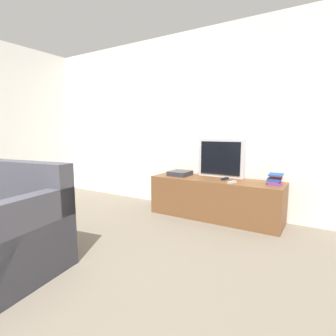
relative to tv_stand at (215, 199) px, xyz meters
The scene contains 7 objects.
wall_back 1.12m from the tv_stand, 133.75° to the left, with size 9.00×0.06×2.60m.
tv_stand is the anchor object (origin of this frame).
television 0.57m from the tv_stand, 91.71° to the left, with size 0.65×0.09×0.54m.
book_stack 0.81m from the tv_stand, ahead, with size 0.17×0.22×0.13m.
remote_on_stand 0.30m from the tv_stand, 13.11° to the left, with size 0.06×0.15×0.02m.
remote_secondary 0.42m from the tv_stand, 27.97° to the right, with size 0.09×0.15×0.02m.
set_top_box 0.63m from the tv_stand, behind, with size 0.28×0.30×0.07m.
Camera 1 is at (1.56, -0.55, 1.17)m, focal length 28.00 mm.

